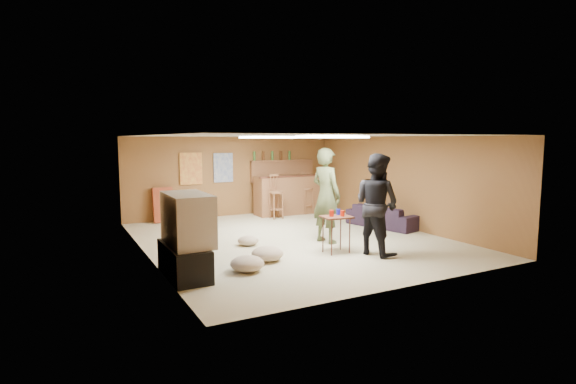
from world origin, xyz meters
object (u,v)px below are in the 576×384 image
sofa (383,216)px  tray_table (336,234)px  tv_body (188,219)px  person_olive (326,196)px  person_black (377,204)px  bar_counter (290,195)px

sofa → tray_table: tray_table is taller
tv_body → sofa: 5.57m
tray_table → sofa: bearing=32.9°
person_olive → tray_table: bearing=146.6°
person_black → bar_counter: bearing=-20.7°
person_black → sofa: bearing=-54.8°
bar_counter → sofa: bearing=-67.9°
tv_body → bar_counter: size_ratio=0.55×
tv_body → person_olive: size_ratio=0.56×
person_black → tv_body: bearing=72.9°
tv_body → person_olive: person_olive is taller
sofa → bar_counter: bearing=8.6°
tv_body → tray_table: bearing=2.6°
person_black → sofa: 2.77m
tv_body → bar_counter: (4.15, 4.45, -0.35)m
bar_counter → sofa: 2.99m
tv_body → tray_table: tv_body is taller
tv_body → person_black: size_ratio=0.59×
bar_counter → person_olive: person_olive is taller
person_olive → bar_counter: bearing=-29.8°
tv_body → person_olive: 3.29m
tv_body → tray_table: (2.85, 0.13, -0.55)m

